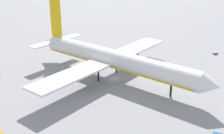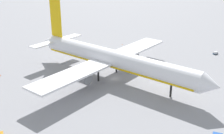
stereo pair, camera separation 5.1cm
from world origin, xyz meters
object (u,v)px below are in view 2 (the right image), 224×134
Objects in this scene: traffic_cone_1 at (122,44)px; traffic_cone_3 at (1,75)px; baggage_cart_1 at (215,53)px; airliner at (112,59)px; traffic_cone_2 at (133,46)px.

traffic_cone_3 is (-2.53, -62.34, 0.00)m from traffic_cone_1.
traffic_cone_1 is 1.00× the size of traffic_cone_3.
baggage_cart_1 is at bearing 28.80° from traffic_cone_1.
traffic_cone_1 is at bearing -151.20° from baggage_cart_1.
traffic_cone_2 is (-21.74, 34.18, -7.24)m from airliner.
airliner is 141.46× the size of traffic_cone_3.
traffic_cone_2 is (-34.19, -19.88, -0.40)m from baggage_cart_1.
traffic_cone_2 is 1.00× the size of traffic_cone_3.
baggage_cart_1 reaches higher than traffic_cone_3.
traffic_cone_1 and traffic_cone_2 have the same top height.
traffic_cone_2 is at bearing 19.37° from traffic_cone_1.
traffic_cone_3 is (-29.76, -30.10, -7.24)m from airliner.
traffic_cone_2 is 64.77m from traffic_cone_3.
airliner is 55.89m from baggage_cart_1.
traffic_cone_1 is (-39.68, -21.81, -0.40)m from baggage_cart_1.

